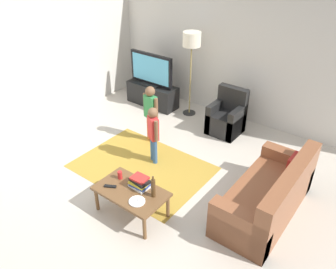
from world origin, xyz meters
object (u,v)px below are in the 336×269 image
at_px(soda_can, 120,175).
at_px(coffee_table, 131,193).
at_px(tv, 151,70).
at_px(tv_remote, 110,186).
at_px(tv_stand, 152,95).
at_px(book_stack, 140,182).
at_px(armchair, 227,118).
at_px(floor_lamp, 192,44).
at_px(bottle, 153,188).
at_px(child_near_tv, 151,109).
at_px(couch, 271,198).
at_px(plate, 137,201).
at_px(child_center, 153,130).

bearing_deg(soda_can, coffee_table, -18.43).
height_order(tv, tv_remote, tv).
distance_m(tv_stand, book_stack, 3.44).
bearing_deg(armchair, book_stack, -87.79).
bearing_deg(floor_lamp, book_stack, -68.74).
relative_size(bottle, tv_remote, 1.95).
relative_size(coffee_table, bottle, 3.01).
xyz_separation_m(child_near_tv, coffee_table, (1.03, -1.67, -0.30)).
distance_m(couch, plate, 1.86).
xyz_separation_m(couch, floor_lamp, (-2.63, 1.86, 1.25)).
bearing_deg(couch, tv_remote, -144.87).
relative_size(soda_can, plate, 0.55).
bearing_deg(bottle, tv_remote, -159.86).
bearing_deg(child_center, tv, 130.43).
bearing_deg(book_stack, armchair, 92.21).
height_order(coffee_table, soda_can, soda_can).
height_order(bottle, tv_remote, bottle).
xyz_separation_m(book_stack, bottle, (0.27, -0.03, 0.06)).
bearing_deg(bottle, tv, 130.00).
height_order(child_near_tv, plate, child_near_tv).
bearing_deg(floor_lamp, tv, -169.33).
height_order(couch, floor_lamp, floor_lamp).
relative_size(floor_lamp, child_center, 1.71).
xyz_separation_m(tv_stand, coffee_table, (2.00, -2.88, 0.13)).
distance_m(coffee_table, plate, 0.26).
bearing_deg(child_center, soda_can, -76.54).
height_order(couch, child_center, child_center).
xyz_separation_m(tv_stand, soda_can, (1.70, -2.78, 0.24)).
xyz_separation_m(tv, floor_lamp, (0.92, 0.17, 0.70)).
height_order(tv_stand, coffee_table, tv_stand).
bearing_deg(tv_remote, child_near_tv, 83.57).
distance_m(armchair, child_near_tv, 1.57).
height_order(couch, bottle, couch).
distance_m(child_near_tv, coffee_table, 1.98).
bearing_deg(floor_lamp, child_near_tv, -87.85).
distance_m(tv, child_center, 2.23).
xyz_separation_m(bottle, tv_remote, (-0.60, -0.22, -0.13)).
bearing_deg(coffee_table, child_near_tv, 121.62).
bearing_deg(bottle, plate, -114.38).
relative_size(armchair, bottle, 2.71).
bearing_deg(soda_can, tv_stand, 121.38).
height_order(tv, child_near_tv, tv).
xyz_separation_m(tv_stand, tv_remote, (1.72, -3.00, 0.19)).
xyz_separation_m(coffee_table, soda_can, (-0.30, 0.10, 0.11)).
distance_m(coffee_table, tv_remote, 0.31).
bearing_deg(tv_stand, couch, -25.75).
distance_m(tv_remote, soda_can, 0.23).
relative_size(floor_lamp, tv_remote, 10.47).
height_order(bottle, soda_can, bottle).
relative_size(tv_stand, plate, 5.45).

